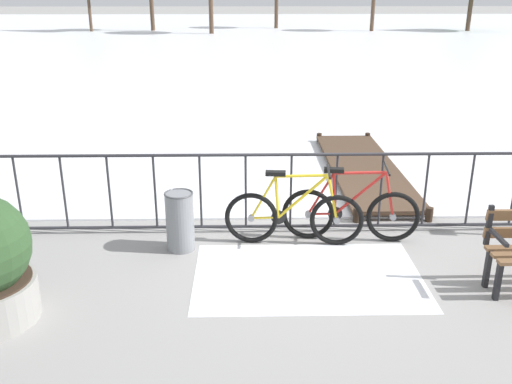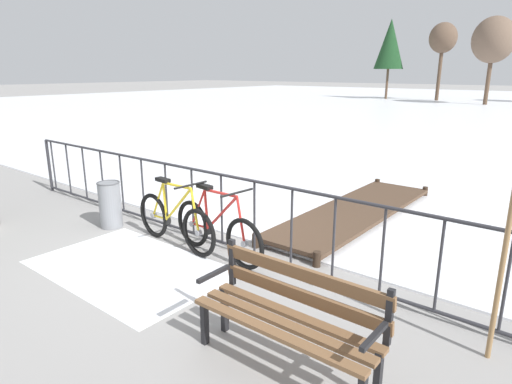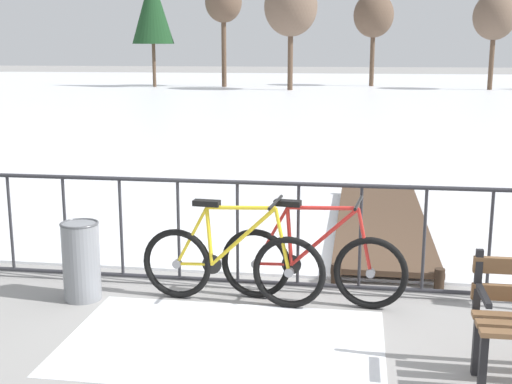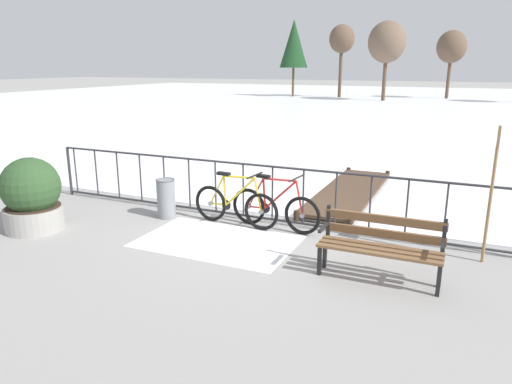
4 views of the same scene
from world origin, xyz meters
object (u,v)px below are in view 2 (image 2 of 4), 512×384
at_px(oar_upright, 508,234).
at_px(bicycle_second, 217,230).
at_px(bicycle_near_railing, 175,221).
at_px(trash_bin, 110,204).
at_px(park_bench, 290,310).

bearing_deg(oar_upright, bicycle_second, 178.60).
bearing_deg(bicycle_second, bicycle_near_railing, -171.98).
xyz_separation_m(bicycle_second, oar_upright, (3.30, -0.08, 0.77)).
bearing_deg(trash_bin, oar_upright, 1.46).
bearing_deg(trash_bin, bicycle_second, 5.94).
distance_m(bicycle_near_railing, oar_upright, 4.09).
height_order(bicycle_near_railing, trash_bin, bicycle_near_railing).
bearing_deg(trash_bin, park_bench, -13.93).
bearing_deg(oar_upright, bicycle_near_railing, -179.71).
bearing_deg(bicycle_near_railing, bicycle_second, 8.02).
height_order(park_bench, trash_bin, park_bench).
distance_m(bicycle_near_railing, bicycle_second, 0.72).
relative_size(park_bench, trash_bin, 2.19).
xyz_separation_m(bicycle_near_railing, trash_bin, (-1.38, -0.12, 0.00)).
bearing_deg(park_bench, bicycle_near_railing, 157.40).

